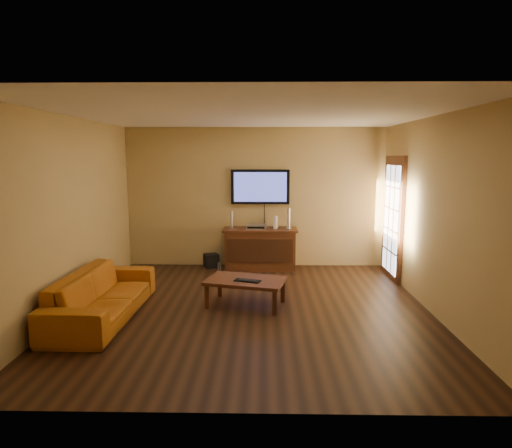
{
  "coord_description": "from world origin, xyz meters",
  "views": [
    {
      "loc": [
        0.18,
        -5.82,
        2.15
      ],
      "look_at": [
        0.05,
        0.8,
        1.1
      ],
      "focal_mm": 30.0,
      "sensor_mm": 36.0,
      "label": 1
    }
  ],
  "objects_px": {
    "speaker_right": "(289,219)",
    "keyboard": "(247,281)",
    "media_console": "(260,249)",
    "sofa": "(102,287)",
    "game_console": "(276,222)",
    "television": "(260,187)",
    "av_receiver": "(256,226)",
    "bottle": "(219,267)",
    "speaker_left": "(232,220)",
    "subwoofer": "(211,261)",
    "coffee_table": "(246,282)"
  },
  "relations": [
    {
      "from": "coffee_table",
      "to": "av_receiver",
      "type": "relative_size",
      "value": 3.33
    },
    {
      "from": "coffee_table",
      "to": "sofa",
      "type": "xyz_separation_m",
      "value": [
        -1.9,
        -0.5,
        0.07
      ]
    },
    {
      "from": "subwoofer",
      "to": "speaker_left",
      "type": "bearing_deg",
      "value": -36.43
    },
    {
      "from": "coffee_table",
      "to": "speaker_left",
      "type": "xyz_separation_m",
      "value": [
        -0.35,
        2.06,
        0.6
      ]
    },
    {
      "from": "av_receiver",
      "to": "game_console",
      "type": "height_order",
      "value": "game_console"
    },
    {
      "from": "speaker_left",
      "to": "keyboard",
      "type": "height_order",
      "value": "speaker_left"
    },
    {
      "from": "speaker_right",
      "to": "av_receiver",
      "type": "xyz_separation_m",
      "value": [
        -0.61,
        -0.01,
        -0.14
      ]
    },
    {
      "from": "television",
      "to": "speaker_right",
      "type": "height_order",
      "value": "television"
    },
    {
      "from": "television",
      "to": "coffee_table",
      "type": "distance_m",
      "value": 2.6
    },
    {
      "from": "speaker_left",
      "to": "keyboard",
      "type": "relative_size",
      "value": 0.85
    },
    {
      "from": "speaker_right",
      "to": "keyboard",
      "type": "xyz_separation_m",
      "value": [
        -0.7,
        -2.17,
        -0.56
      ]
    },
    {
      "from": "television",
      "to": "speaker_left",
      "type": "distance_m",
      "value": 0.86
    },
    {
      "from": "speaker_left",
      "to": "game_console",
      "type": "bearing_deg",
      "value": 1.93
    },
    {
      "from": "game_console",
      "to": "bottle",
      "type": "xyz_separation_m",
      "value": [
        -1.06,
        -0.32,
        -0.81
      ]
    },
    {
      "from": "subwoofer",
      "to": "bottle",
      "type": "distance_m",
      "value": 0.44
    },
    {
      "from": "sofa",
      "to": "av_receiver",
      "type": "distance_m",
      "value": 3.29
    },
    {
      "from": "game_console",
      "to": "television",
      "type": "bearing_deg",
      "value": 158.52
    },
    {
      "from": "sofa",
      "to": "keyboard",
      "type": "height_order",
      "value": "sofa"
    },
    {
      "from": "media_console",
      "to": "game_console",
      "type": "xyz_separation_m",
      "value": [
        0.3,
        0.03,
        0.51
      ]
    },
    {
      "from": "television",
      "to": "subwoofer",
      "type": "distance_m",
      "value": 1.73
    },
    {
      "from": "television",
      "to": "av_receiver",
      "type": "bearing_deg",
      "value": -106.79
    },
    {
      "from": "av_receiver",
      "to": "keyboard",
      "type": "bearing_deg",
      "value": -88.52
    },
    {
      "from": "sofa",
      "to": "game_console",
      "type": "height_order",
      "value": "game_console"
    },
    {
      "from": "media_console",
      "to": "television",
      "type": "xyz_separation_m",
      "value": [
        -0.0,
        0.23,
        1.17
      ]
    },
    {
      "from": "bottle",
      "to": "keyboard",
      "type": "bearing_deg",
      "value": -72.02
    },
    {
      "from": "speaker_left",
      "to": "speaker_right",
      "type": "distance_m",
      "value": 1.09
    },
    {
      "from": "speaker_left",
      "to": "av_receiver",
      "type": "height_order",
      "value": "speaker_left"
    },
    {
      "from": "speaker_left",
      "to": "bottle",
      "type": "bearing_deg",
      "value": -127.07
    },
    {
      "from": "sofa",
      "to": "game_console",
      "type": "relative_size",
      "value": 8.96
    },
    {
      "from": "speaker_left",
      "to": "av_receiver",
      "type": "bearing_deg",
      "value": -0.26
    },
    {
      "from": "speaker_right",
      "to": "bottle",
      "type": "relative_size",
      "value": 1.95
    },
    {
      "from": "sofa",
      "to": "keyboard",
      "type": "distance_m",
      "value": 1.97
    },
    {
      "from": "media_console",
      "to": "av_receiver",
      "type": "height_order",
      "value": "av_receiver"
    },
    {
      "from": "bottle",
      "to": "television",
      "type": "bearing_deg",
      "value": 34.35
    },
    {
      "from": "sofa",
      "to": "game_console",
      "type": "bearing_deg",
      "value": -41.49
    },
    {
      "from": "sofa",
      "to": "av_receiver",
      "type": "height_order",
      "value": "av_receiver"
    },
    {
      "from": "media_console",
      "to": "sofa",
      "type": "xyz_separation_m",
      "value": [
        -2.09,
        -2.56,
        0.02
      ]
    },
    {
      "from": "media_console",
      "to": "keyboard",
      "type": "bearing_deg",
      "value": -94.22
    },
    {
      "from": "speaker_left",
      "to": "game_console",
      "type": "height_order",
      "value": "speaker_left"
    },
    {
      "from": "speaker_left",
      "to": "game_console",
      "type": "xyz_separation_m",
      "value": [
        0.84,
        0.03,
        -0.04
      ]
    },
    {
      "from": "coffee_table",
      "to": "game_console",
      "type": "height_order",
      "value": "game_console"
    },
    {
      "from": "speaker_left",
      "to": "subwoofer",
      "type": "xyz_separation_m",
      "value": [
        -0.41,
        0.1,
        -0.81
      ]
    },
    {
      "from": "media_console",
      "to": "bottle",
      "type": "relative_size",
      "value": 6.98
    },
    {
      "from": "sofa",
      "to": "speaker_right",
      "type": "relative_size",
      "value": 5.4
    },
    {
      "from": "television",
      "to": "coffee_table",
      "type": "relative_size",
      "value": 0.91
    },
    {
      "from": "av_receiver",
      "to": "bottle",
      "type": "xyz_separation_m",
      "value": [
        -0.7,
        -0.29,
        -0.73
      ]
    },
    {
      "from": "media_console",
      "to": "keyboard",
      "type": "relative_size",
      "value": 3.54
    },
    {
      "from": "keyboard",
      "to": "speaker_left",
      "type": "bearing_deg",
      "value": 100.06
    },
    {
      "from": "speaker_right",
      "to": "game_console",
      "type": "relative_size",
      "value": 1.66
    },
    {
      "from": "sofa",
      "to": "media_console",
      "type": "bearing_deg",
      "value": -38.03
    }
  ]
}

